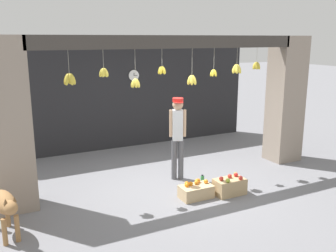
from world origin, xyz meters
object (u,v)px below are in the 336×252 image
object	(u,v)px
fruit_crate_apples	(230,186)
water_bottle	(202,181)
dog	(5,205)
wall_clock	(134,75)
shopkeeper	(178,132)
fruit_crate_oranges	(196,191)

from	to	relation	value
fruit_crate_apples	water_bottle	distance (m)	0.60
dog	fruit_crate_apples	world-z (taller)	dog
fruit_crate_apples	water_bottle	xyz separation A→B (m)	(-0.27, 0.53, -0.04)
water_bottle	wall_clock	xyz separation A→B (m)	(-0.11, 3.29, 1.79)
dog	shopkeeper	xyz separation A→B (m)	(3.33, 0.94, 0.50)
fruit_crate_oranges	water_bottle	size ratio (longest dim) A/B	2.43
dog	shopkeeper	size ratio (longest dim) A/B	0.61
shopkeeper	wall_clock	xyz separation A→B (m)	(0.13, 2.69, 0.90)
fruit_crate_oranges	water_bottle	distance (m)	0.55
fruit_crate_apples	water_bottle	size ratio (longest dim) A/B	2.34
fruit_crate_oranges	shopkeeper	bearing A→B (deg)	81.90
dog	fruit_crate_oranges	distance (m)	3.21
dog	shopkeeper	world-z (taller)	shopkeeper
shopkeeper	fruit_crate_apples	distance (m)	1.50
shopkeeper	fruit_crate_oranges	bearing A→B (deg)	104.22
shopkeeper	fruit_crate_apples	world-z (taller)	shopkeeper
fruit_crate_oranges	wall_clock	bearing A→B (deg)	85.84
shopkeeper	fruit_crate_apples	size ratio (longest dim) A/B	2.96
dog	water_bottle	xyz separation A→B (m)	(3.57, 0.35, -0.40)
wall_clock	fruit_crate_oranges	bearing A→B (deg)	-94.16
dog	wall_clock	xyz separation A→B (m)	(3.46, 3.64, 1.40)
fruit_crate_oranges	wall_clock	distance (m)	4.10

